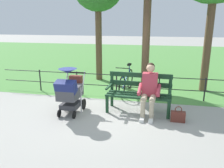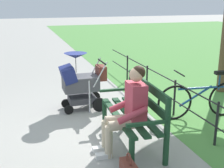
# 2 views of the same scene
# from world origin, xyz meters

# --- Properties ---
(ground_plane) EXTENTS (60.00, 60.00, 0.00)m
(ground_plane) POSITION_xyz_m (0.00, 0.00, 0.00)
(ground_plane) COLOR #9E9B93
(grass_lawn) EXTENTS (40.00, 16.00, 0.01)m
(grass_lawn) POSITION_xyz_m (0.00, -8.80, 0.00)
(grass_lawn) COLOR #518E42
(grass_lawn) RESTS_ON ground
(park_bench) EXTENTS (1.62, 0.67, 0.96)m
(park_bench) POSITION_xyz_m (-0.79, -0.12, 0.53)
(park_bench) COLOR #193D23
(park_bench) RESTS_ON ground
(person_on_bench) EXTENTS (0.55, 0.74, 1.28)m
(person_on_bench) POSITION_xyz_m (-1.05, 0.11, 0.68)
(person_on_bench) COLOR tan
(person_on_bench) RESTS_ON ground
(stroller) EXTENTS (0.52, 0.89, 1.15)m
(stroller) POSITION_xyz_m (0.84, 0.41, 0.59)
(stroller) COLOR black
(stroller) RESTS_ON ground
(handbag) EXTENTS (0.32, 0.14, 0.37)m
(handbag) POSITION_xyz_m (-1.74, 0.35, 0.13)
(handbag) COLOR brown
(handbag) RESTS_ON ground
(park_fence) EXTENTS (7.69, 0.04, 0.70)m
(park_fence) POSITION_xyz_m (-0.28, -1.21, 0.42)
(park_fence) COLOR black
(park_fence) RESTS_ON ground
(bicycle) EXTENTS (0.44, 1.65, 0.89)m
(bicycle) POSITION_xyz_m (-0.25, -1.62, 0.36)
(bicycle) COLOR black
(bicycle) RESTS_ON ground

